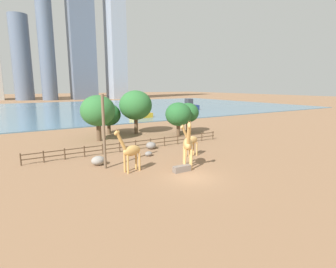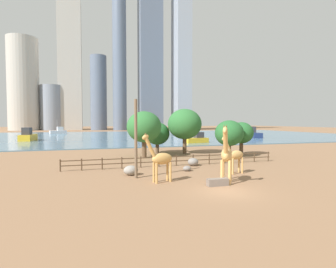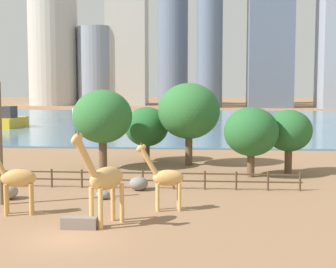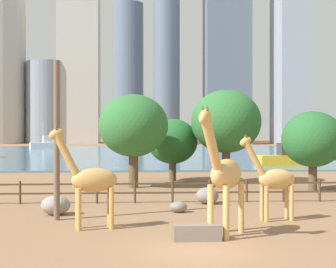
# 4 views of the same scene
# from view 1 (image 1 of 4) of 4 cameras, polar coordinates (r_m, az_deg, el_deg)

# --- Properties ---
(ground_plane) EXTENTS (400.00, 400.00, 0.00)m
(ground_plane) POSITION_cam_1_polar(r_m,az_deg,el_deg) (99.45, -23.40, 4.93)
(ground_plane) COLOR #8C6647
(harbor_water) EXTENTS (180.00, 86.00, 0.20)m
(harbor_water) POSITION_cam_1_polar(r_m,az_deg,el_deg) (96.48, -23.15, 4.86)
(harbor_water) COLOR slate
(harbor_water) RESTS_ON ground
(giraffe_tall) EXTENTS (2.46, 3.38, 5.09)m
(giraffe_tall) POSITION_cam_1_polar(r_m,az_deg,el_deg) (26.02, 4.35, -2.26)
(giraffe_tall) COLOR tan
(giraffe_tall) RESTS_ON ground
(giraffe_companion) EXTENTS (2.83, 1.03, 4.00)m
(giraffe_companion) POSITION_cam_1_polar(r_m,az_deg,el_deg) (30.51, 4.98, -1.38)
(giraffe_companion) COLOR tan
(giraffe_companion) RESTS_ON ground
(giraffe_young) EXTENTS (2.97, 1.18, 4.38)m
(giraffe_young) POSITION_cam_1_polar(r_m,az_deg,el_deg) (25.16, -8.20, -3.64)
(giraffe_young) COLOR tan
(giraffe_young) RESTS_ON ground
(utility_pole) EXTENTS (0.28, 0.28, 7.39)m
(utility_pole) POSITION_cam_1_polar(r_m,az_deg,el_deg) (26.34, -13.79, 0.42)
(utility_pole) COLOR brown
(utility_pole) RESTS_ON ground
(boulder_near_fence) EXTENTS (1.43, 1.27, 0.95)m
(boulder_near_fence) POSITION_cam_1_polar(r_m,az_deg,el_deg) (28.36, -14.95, -5.60)
(boulder_near_fence) COLOR gray
(boulder_near_fence) RESTS_ON ground
(boulder_by_pole) EXTENTS (0.89, 0.74, 0.56)m
(boulder_by_pole) POSITION_cam_1_polar(r_m,az_deg,el_deg) (30.93, -4.26, -4.30)
(boulder_by_pole) COLOR gray
(boulder_by_pole) RESTS_ON ground
(boulder_small) EXTENTS (1.28, 1.24, 0.93)m
(boulder_small) POSITION_cam_1_polar(r_m,az_deg,el_deg) (34.28, -3.72, -2.51)
(boulder_small) COLOR gray
(boulder_small) RESTS_ON ground
(feeding_trough) EXTENTS (1.80, 0.60, 0.60)m
(feeding_trough) POSITION_cam_1_polar(r_m,az_deg,el_deg) (25.44, 3.05, -7.52)
(feeding_trough) COLOR #72665B
(feeding_trough) RESTS_ON ground
(enclosure_fence) EXTENTS (26.12, 0.14, 1.30)m
(enclosure_fence) POSITION_cam_1_polar(r_m,az_deg,el_deg) (33.87, -7.02, -2.21)
(enclosure_fence) COLOR #4C3826
(enclosure_fence) RESTS_ON ground
(tree_left_large) EXTENTS (5.07, 5.07, 6.82)m
(tree_left_large) POSITION_cam_1_polar(r_m,az_deg,el_deg) (40.06, -15.01, 4.89)
(tree_left_large) COLOR brown
(tree_left_large) RESTS_ON ground
(tree_center_broad) EXTENTS (3.77, 3.77, 5.21)m
(tree_center_broad) POSITION_cam_1_polar(r_m,az_deg,el_deg) (46.01, 4.37, 4.62)
(tree_center_broad) COLOR brown
(tree_center_broad) RESTS_ON ground
(tree_right_tall) EXTENTS (4.27, 4.27, 5.49)m
(tree_right_tall) POSITION_cam_1_polar(r_m,az_deg,el_deg) (42.78, 2.28, 4.30)
(tree_right_tall) COLOR brown
(tree_right_tall) RESTS_ON ground
(tree_left_small) EXTENTS (5.54, 5.54, 7.38)m
(tree_left_small) POSITION_cam_1_polar(r_m,az_deg,el_deg) (45.05, -7.06, 6.22)
(tree_left_small) COLOR brown
(tree_left_small) RESTS_ON ground
(tree_right_small) EXTENTS (4.15, 4.15, 5.15)m
(tree_right_small) POSITION_cam_1_polar(r_m,az_deg,el_deg) (45.79, -12.84, 4.09)
(tree_right_small) COLOR brown
(tree_right_small) RESTS_ON ground
(boat_ferry) EXTENTS (6.12, 3.14, 2.56)m
(boat_ferry) POSITION_cam_1_polar(r_m,az_deg,el_deg) (65.84, -5.72, 4.26)
(boat_ferry) COLOR gold
(boat_ferry) RESTS_ON harbor_water
(boat_tug) EXTENTS (4.00, 8.31, 3.51)m
(boat_tug) POSITION_cam_1_polar(r_m,az_deg,el_deg) (91.03, 4.78, 6.20)
(boat_tug) COLOR navy
(boat_tug) RESTS_ON harbor_water
(skyline_tower_needle) EXTENTS (14.13, 11.71, 104.75)m
(skyline_tower_needle) POSITION_cam_1_polar(r_m,az_deg,el_deg) (175.09, -18.72, 24.61)
(skyline_tower_needle) COLOR slate
(skyline_tower_needle) RESTS_ON ground
(skyline_tower_glass) EXTENTS (9.28, 14.38, 101.50)m
(skyline_tower_glass) POSITION_cam_1_polar(r_m,az_deg,el_deg) (176.22, -11.60, 24.28)
(skyline_tower_glass) COLOR #939EAD
(skyline_tower_glass) RESTS_ON ground
(skyline_block_right) EXTENTS (10.04, 10.04, 46.18)m
(skyline_block_right) POSITION_cam_1_polar(r_m,az_deg,el_deg) (171.54, -29.29, 14.19)
(skyline_block_right) COLOR slate
(skyline_block_right) RESTS_ON ground
(skyline_block_wide) EXTENTS (8.33, 8.33, 98.65)m
(skyline_block_wide) POSITION_cam_1_polar(r_m,az_deg,el_deg) (169.67, -25.52, 23.58)
(skyline_block_wide) COLOR slate
(skyline_block_wide) RESTS_ON ground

